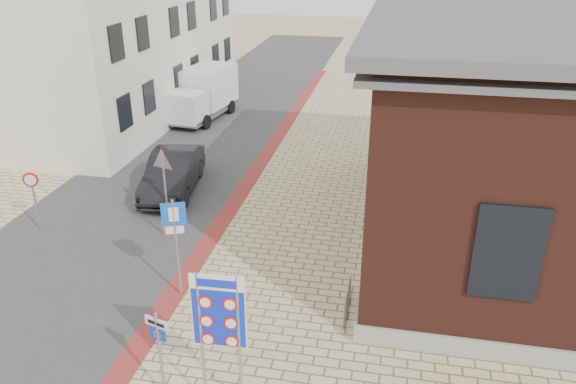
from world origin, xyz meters
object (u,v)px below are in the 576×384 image
Objects in this scene: parking_sign at (175,231)px; sedan at (173,173)px; box_truck at (203,94)px; border_sign at (219,314)px; bollard at (164,223)px; essen_sign at (159,343)px.

sedan is at bearing 91.32° from parking_sign.
border_sign reaches higher than box_truck.
bollard is (1.01, -3.33, -0.31)m from sedan.
bollard is at bearing -68.04° from box_truck.
border_sign is 7.85m from bollard.
parking_sign is 3.20× the size of bollard.
essen_sign is (5.68, -18.94, 0.03)m from box_truck.
box_truck is at bearing 123.67° from essen_sign.
essen_sign is at bearing -67.44° from bollard.
sedan is at bearing 114.28° from border_sign.
bollard is at bearing 97.68° from parking_sign.
parking_sign is (4.68, -15.44, 0.62)m from box_truck.
box_truck is 19.78m from essen_sign.
essen_sign is at bearing -78.17° from sedan.
border_sign is (5.01, -9.83, 1.51)m from sedan.
box_truck is 5.83× the size of bollard.
parking_sign is at bearing -64.65° from box_truck.
sedan is 0.89× the size of box_truck.
bollard is at bearing 129.55° from essen_sign.
essen_sign is at bearing -95.91° from parking_sign.
essen_sign is 3.69m from parking_sign.
border_sign is at bearing -61.28° from box_truck.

